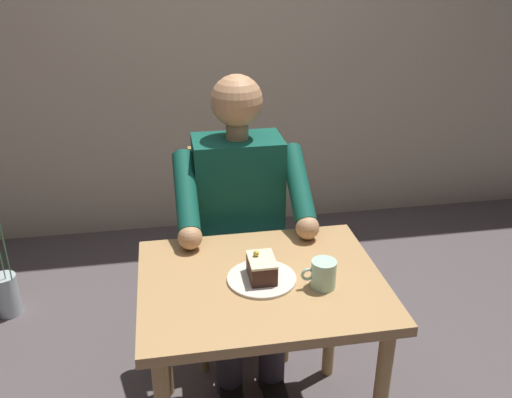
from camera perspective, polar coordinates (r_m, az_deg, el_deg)
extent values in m
cube|color=tan|center=(1.86, 0.56, -8.81)|extent=(0.81, 0.65, 0.04)
cylinder|color=tan|center=(2.34, 7.88, -11.27)|extent=(0.05, 0.05, 0.68)
cylinder|color=tan|center=(2.25, -9.72, -13.02)|extent=(0.05, 0.05, 0.68)
cube|color=#9E7F47|center=(2.45, -1.84, -6.28)|extent=(0.42, 0.42, 0.04)
cube|color=#9E7F47|center=(2.50, -2.54, 0.76)|extent=(0.38, 0.04, 0.45)
cylinder|color=#9E7F47|center=(2.46, 3.11, -12.48)|extent=(0.04, 0.04, 0.44)
cylinder|color=#9E7F47|center=(2.41, -5.48, -13.34)|extent=(0.04, 0.04, 0.44)
cylinder|color=#9E7F47|center=(2.74, 1.44, -7.97)|extent=(0.04, 0.04, 0.44)
cylinder|color=#9E7F47|center=(2.71, -6.15, -8.65)|extent=(0.04, 0.04, 0.44)
cube|color=#104D3E|center=(2.29, -1.87, -0.20)|extent=(0.36, 0.22, 0.55)
sphere|color=tan|center=(2.14, -2.03, 10.20)|extent=(0.20, 0.20, 0.20)
cylinder|color=tan|center=(2.18, -1.98, 7.10)|extent=(0.09, 0.09, 0.06)
cylinder|color=#104D3E|center=(2.16, 4.42, 1.58)|extent=(0.08, 0.33, 0.26)
sphere|color=tan|center=(2.06, 5.39, -2.98)|extent=(0.09, 0.09, 0.09)
cylinder|color=#104D3E|center=(2.10, -7.33, 0.75)|extent=(0.08, 0.33, 0.26)
sphere|color=tan|center=(2.00, -6.89, -3.99)|extent=(0.09, 0.09, 0.09)
cylinder|color=#363039|center=(2.34, 0.85, -7.84)|extent=(0.13, 0.38, 0.14)
cylinder|color=#363039|center=(2.32, -3.56, -8.24)|extent=(0.13, 0.38, 0.14)
cylinder|color=#363039|center=(2.34, 1.66, -14.98)|extent=(0.11, 0.11, 0.42)
cube|color=black|center=(2.42, 1.90, -19.26)|extent=(0.09, 0.22, 0.05)
cylinder|color=#363039|center=(2.32, -2.87, -15.46)|extent=(0.11, 0.11, 0.42)
cube|color=black|center=(2.40, -2.57, -19.77)|extent=(0.09, 0.22, 0.05)
cylinder|color=silver|center=(1.84, 0.52, -8.32)|extent=(0.23, 0.23, 0.01)
cube|color=#3A1F16|center=(1.82, 0.52, -7.33)|extent=(0.08, 0.12, 0.07)
cube|color=beige|center=(1.80, 0.53, -6.34)|extent=(0.09, 0.12, 0.01)
sphere|color=gold|center=(1.80, 0.02, -5.70)|extent=(0.02, 0.02, 0.02)
cylinder|color=#ACD7B9|center=(1.80, 7.06, -7.78)|extent=(0.08, 0.08, 0.10)
torus|color=#ACD7B9|center=(1.78, 5.42, -7.83)|extent=(0.05, 0.01, 0.05)
cylinder|color=black|center=(1.77, 7.13, -6.64)|extent=(0.07, 0.07, 0.01)
cube|color=silver|center=(1.88, 6.07, -7.81)|extent=(0.06, 0.10, 0.01)
ellipsoid|color=silver|center=(1.82, 6.67, -8.93)|extent=(0.03, 0.04, 0.01)
cylinder|color=#B2C1C6|center=(3.07, -24.54, -9.08)|extent=(0.12, 0.12, 0.22)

